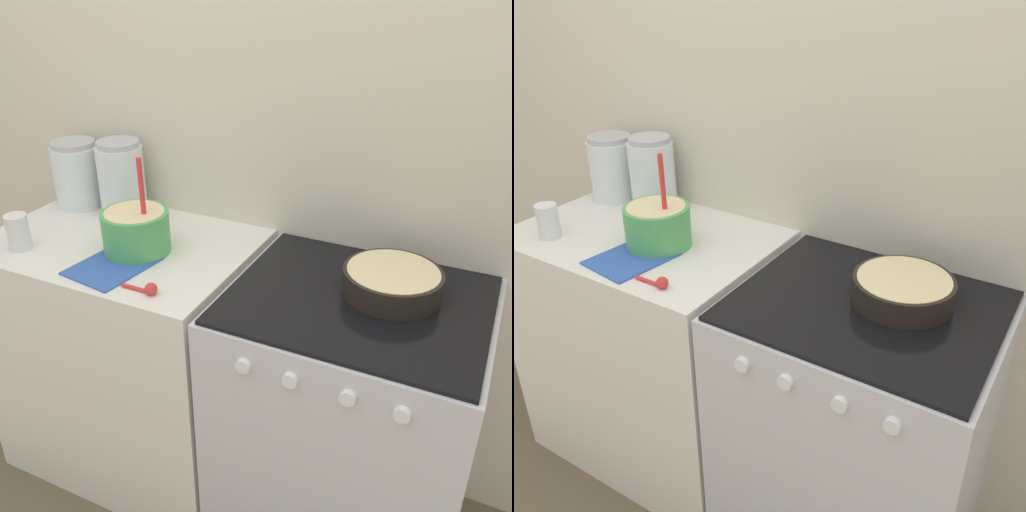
{
  "view_description": "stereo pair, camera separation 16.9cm",
  "coord_description": "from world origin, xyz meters",
  "views": [
    {
      "loc": [
        0.7,
        -1.03,
        1.77
      ],
      "look_at": [
        0.06,
        0.32,
        0.99
      ],
      "focal_mm": 40.0,
      "sensor_mm": 36.0,
      "label": 1
    },
    {
      "loc": [
        0.85,
        -0.95,
        1.77
      ],
      "look_at": [
        0.06,
        0.32,
        0.99
      ],
      "focal_mm": 40.0,
      "sensor_mm": 36.0,
      "label": 2
    }
  ],
  "objects": [
    {
      "name": "measuring_spoon",
      "position": [
        -0.16,
        0.07,
        0.95
      ],
      "size": [
        0.12,
        0.04,
        0.04
      ],
      "color": "red",
      "rests_on": "countertop_cabinet"
    },
    {
      "name": "baking_pan",
      "position": [
        0.46,
        0.37,
        0.97
      ],
      "size": [
        0.28,
        0.28,
        0.07
      ],
      "color": "black",
      "rests_on": "stove"
    },
    {
      "name": "recipe_page",
      "position": [
        -0.35,
        0.15,
        0.94
      ],
      "size": [
        0.23,
        0.27,
        0.01
      ],
      "color": "#3359B2",
      "rests_on": "countertop_cabinet"
    },
    {
      "name": "stove",
      "position": [
        0.38,
        0.3,
        0.47
      ],
      "size": [
        0.73,
        0.63,
        0.94
      ],
      "color": "silver",
      "rests_on": "ground_plane"
    },
    {
      "name": "countertop_cabinet",
      "position": [
        -0.44,
        0.3,
        0.47
      ],
      "size": [
        0.88,
        0.61,
        0.94
      ],
      "color": "silver",
      "rests_on": "ground_plane"
    },
    {
      "name": "wall_back",
      "position": [
        0.0,
        0.63,
        1.2
      ],
      "size": [
        4.76,
        0.05,
        2.4
      ],
      "color": "beige",
      "rests_on": "ground_plane"
    },
    {
      "name": "mixing_bowl",
      "position": [
        -0.34,
        0.28,
        1.01
      ],
      "size": [
        0.21,
        0.21,
        0.32
      ],
      "color": "#4CA559",
      "rests_on": "countertop_cabinet"
    },
    {
      "name": "tin_can",
      "position": [
        -0.69,
        0.13,
        0.99
      ],
      "size": [
        0.07,
        0.07,
        0.12
      ],
      "color": "silver",
      "rests_on": "countertop_cabinet"
    },
    {
      "name": "storage_jar_left",
      "position": [
        -0.76,
        0.5,
        1.04
      ],
      "size": [
        0.17,
        0.17,
        0.25
      ],
      "color": "silver",
      "rests_on": "countertop_cabinet"
    },
    {
      "name": "storage_jar_middle",
      "position": [
        -0.56,
        0.5,
        1.05
      ],
      "size": [
        0.16,
        0.16,
        0.27
      ],
      "color": "silver",
      "rests_on": "countertop_cabinet"
    }
  ]
}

